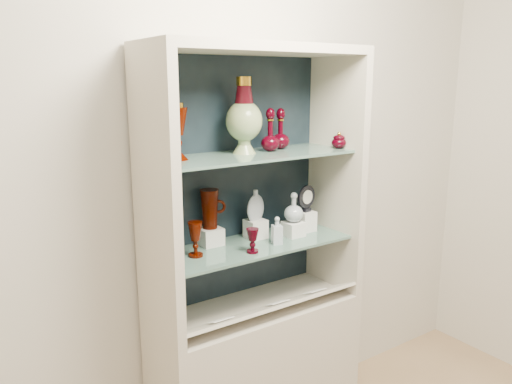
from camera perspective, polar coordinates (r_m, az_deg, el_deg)
wall_back at (r=2.40m, az=-2.97°, el=3.29°), size 3.50×0.02×2.80m
cabinet_base at (r=2.60m, az=-0.00°, el=-20.28°), size 1.00×0.40×0.75m
cabinet_back_panel at (r=2.39m, az=-2.58°, el=1.42°), size 0.98×0.02×1.15m
cabinet_side_left at (r=2.01m, az=-11.39°, el=-1.02°), size 0.04×0.40×1.15m
cabinet_side_right at (r=2.53m, az=9.03°, el=1.91°), size 0.04×0.40×1.15m
cabinet_top_cap at (r=2.18m, az=-0.00°, el=16.07°), size 1.00×0.40×0.04m
shelf_lower at (r=2.32m, az=-0.28°, el=-6.08°), size 0.92×0.34×0.01m
shelf_upper at (r=2.22m, az=-0.29°, el=4.22°), size 0.92×0.34×0.01m
label_ledge at (r=2.32m, az=1.57°, el=-13.11°), size 0.92×0.17×0.09m
label_card_0 at (r=2.47m, az=6.71°, el=-11.19°), size 0.10×0.06×0.03m
label_card_1 at (r=2.19m, az=-4.04°, el=-14.39°), size 0.10×0.06×0.03m
label_card_2 at (r=2.34m, az=2.44°, el=-12.52°), size 0.10×0.06×0.03m
pedestal_lamp_left at (r=2.01m, az=-11.03°, el=6.56°), size 0.11×0.11×0.23m
pedestal_lamp_right at (r=2.07m, az=-8.98°, el=6.83°), size 0.11×0.11×0.23m
enamel_urn at (r=2.22m, az=-1.38°, el=8.73°), size 0.17×0.17×0.34m
ruby_decanter_a at (r=2.29m, az=1.64°, el=7.42°), size 0.11×0.11×0.22m
ruby_decanter_b at (r=2.37m, az=2.82°, el=7.37°), size 0.10×0.10×0.20m
lidded_bowl at (r=2.43m, az=9.46°, el=5.88°), size 0.09×0.09×0.08m
cobalt_goblet at (r=2.05m, az=-9.69°, el=-6.25°), size 0.09×0.09×0.17m
ruby_goblet_tall at (r=2.15m, az=-6.95°, el=-5.38°), size 0.07×0.07×0.15m
ruby_goblet_small at (r=2.19m, az=-0.40°, el=-5.58°), size 0.07×0.07×0.11m
riser_ruby_pitcher at (r=2.31m, az=-5.25°, el=-5.07°), size 0.10×0.10×0.08m
ruby_pitcher at (r=2.27m, az=-5.32°, el=-1.95°), size 0.16×0.13×0.18m
clear_square_bottle at (r=2.30m, az=2.42°, el=-4.39°), size 0.06×0.06×0.13m
riser_flat_flask at (r=2.39m, az=-0.05°, el=-4.22°), size 0.09×0.09×0.09m
flat_flask at (r=2.36m, az=-0.05°, el=-1.42°), size 0.11×0.06×0.15m
riser_clear_round_decanter at (r=2.43m, az=4.29°, el=-4.22°), size 0.09×0.09×0.07m
clear_round_decanter at (r=2.40m, az=4.33°, el=-1.83°), size 0.12×0.12×0.14m
riser_cameo_medallion at (r=2.51m, az=5.73°, el=-3.32°), size 0.08×0.08×0.10m
cameo_medallion at (r=2.48m, az=5.79°, el=-0.69°), size 0.12×0.06×0.14m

